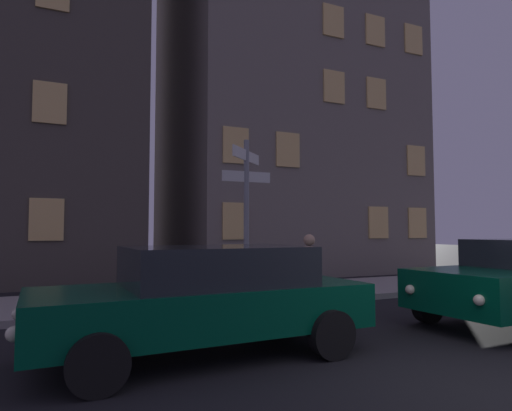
% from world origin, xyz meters
% --- Properties ---
extents(sidewalk_kerb, '(40.00, 3.16, 0.14)m').
position_xyz_m(sidewalk_kerb, '(0.00, 7.15, 0.07)').
color(sidewalk_kerb, '#9E9991').
rests_on(sidewalk_kerb, ground_plane).
extents(signpost, '(1.16, 1.07, 3.57)m').
position_xyz_m(signpost, '(-0.61, 5.87, 2.26)').
color(signpost, gray).
rests_on(signpost, sidewalk_kerb).
extents(car_far_trailing, '(4.55, 2.12, 1.46)m').
position_xyz_m(car_far_trailing, '(-2.54, 2.62, 0.79)').
color(car_far_trailing, '#05472D').
rests_on(car_far_trailing, ground_plane).
extents(cyclist, '(1.82, 0.32, 1.61)m').
position_xyz_m(cyclist, '(-0.14, 4.04, 0.75)').
color(cyclist, black).
rests_on(cyclist, ground_plane).
extents(building_right_block, '(9.69, 8.83, 17.95)m').
position_xyz_m(building_right_block, '(4.70, 14.61, 8.97)').
color(building_right_block, slate).
rests_on(building_right_block, ground_plane).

